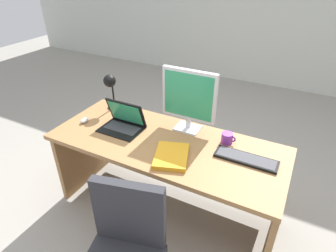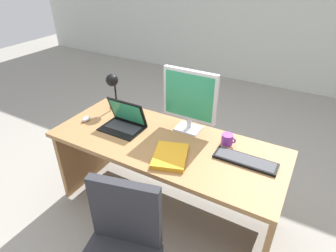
% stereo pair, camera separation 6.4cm
% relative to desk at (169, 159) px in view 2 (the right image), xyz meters
% --- Properties ---
extents(ground, '(12.00, 12.00, 0.00)m').
position_rel_desk_xyz_m(ground, '(0.00, 1.45, -0.52)').
color(ground, gray).
extents(desk, '(1.80, 0.74, 0.72)m').
position_rel_desk_xyz_m(desk, '(0.00, 0.00, 0.00)').
color(desk, '#9E7042').
rests_on(desk, ground).
extents(monitor, '(0.44, 0.16, 0.50)m').
position_rel_desk_xyz_m(monitor, '(0.07, 0.20, 0.49)').
color(monitor, silver).
rests_on(monitor, desk).
extents(laptop, '(0.34, 0.25, 0.23)m').
position_rel_desk_xyz_m(laptop, '(-0.40, -0.02, 0.27)').
color(laptop, black).
rests_on(laptop, desk).
extents(keyboard, '(0.43, 0.13, 0.02)m').
position_rel_desk_xyz_m(keyboard, '(0.60, 0.01, 0.21)').
color(keyboard, black).
rests_on(keyboard, desk).
extents(mouse, '(0.05, 0.09, 0.04)m').
position_rel_desk_xyz_m(mouse, '(-0.75, -0.11, 0.22)').
color(mouse, silver).
rests_on(mouse, desk).
extents(desk_lamp, '(0.12, 0.14, 0.33)m').
position_rel_desk_xyz_m(desk_lamp, '(-0.69, 0.20, 0.44)').
color(desk_lamp, black).
rests_on(desk_lamp, desk).
extents(book, '(0.31, 0.35, 0.03)m').
position_rel_desk_xyz_m(book, '(0.13, -0.21, 0.22)').
color(book, orange).
rests_on(book, desk).
extents(coffee_mug, '(0.11, 0.09, 0.08)m').
position_rel_desk_xyz_m(coffee_mug, '(0.42, 0.15, 0.25)').
color(coffee_mug, purple).
rests_on(coffee_mug, desk).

